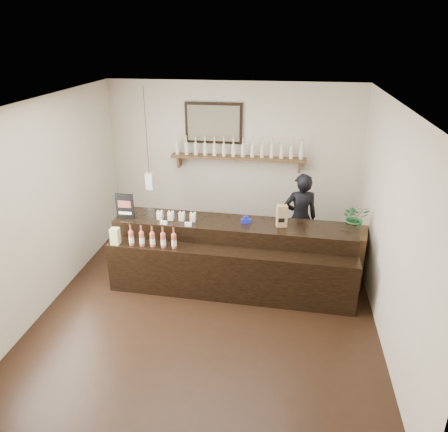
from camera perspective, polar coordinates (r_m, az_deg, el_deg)
ground at (r=6.31m, az=-1.83°, el=-11.51°), size 5.00×5.00×0.00m
room_shell at (r=5.52m, az=-2.05°, el=3.17°), size 5.00×5.00×5.00m
back_wall_decor at (r=7.78m, az=0.10°, el=9.49°), size 2.66×0.96×1.69m
counter at (r=6.52m, az=1.00°, el=-5.50°), size 3.57×1.08×1.16m
promo_sign at (r=6.64m, az=-12.83°, el=1.28°), size 0.27×0.02×0.38m
paper_bag at (r=6.26m, az=7.56°, el=0.00°), size 0.17×0.14×0.32m
tape_dispenser at (r=6.36m, az=2.88°, el=-0.56°), size 0.15×0.09×0.12m
side_cabinet at (r=6.95m, az=16.15°, el=-5.01°), size 0.52×0.64×0.83m
potted_plant at (r=6.69m, az=16.74°, el=-0.24°), size 0.45×0.41×0.43m
shopkeeper at (r=7.20m, az=9.96°, el=0.48°), size 0.69×0.53×1.71m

